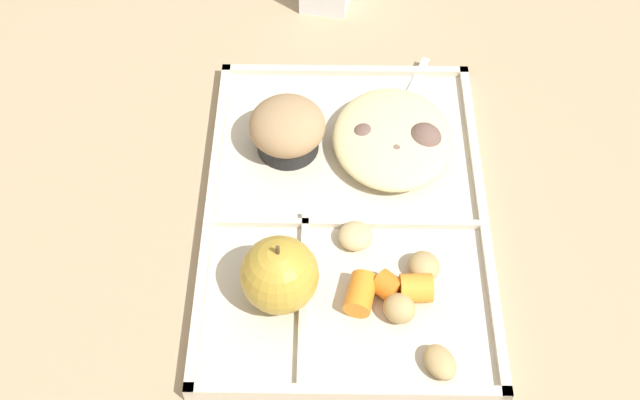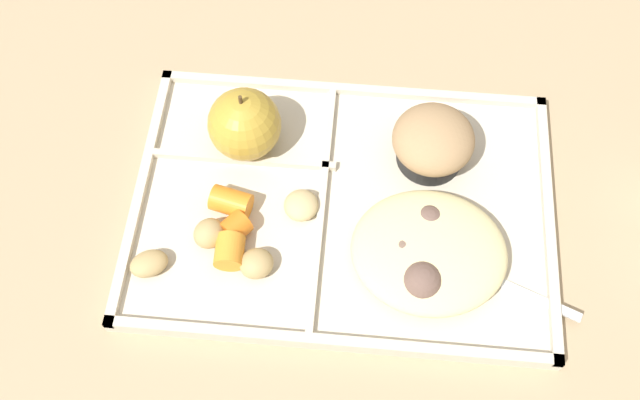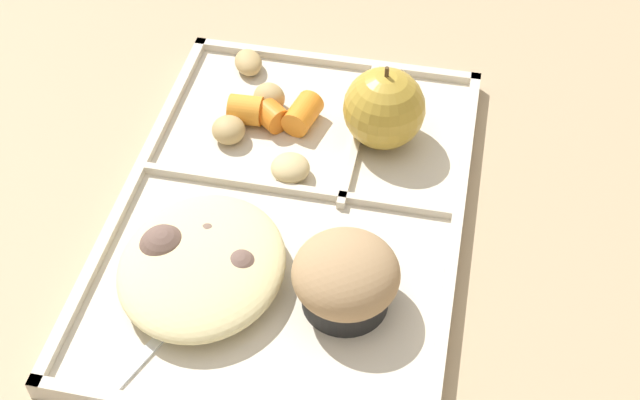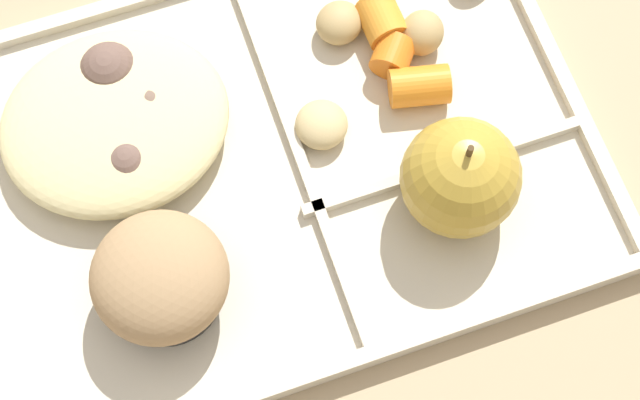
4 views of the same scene
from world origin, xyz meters
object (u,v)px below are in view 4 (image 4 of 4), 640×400
at_px(bran_muffin, 161,280).
at_px(plastic_fork, 21,139).
at_px(lunch_tray, 269,164).
at_px(green_apple, 460,178).

height_order(bran_muffin, plastic_fork, bran_muffin).
bearing_deg(bran_muffin, plastic_fork, -64.50).
distance_m(lunch_tray, plastic_fork, 0.15).
xyz_separation_m(bran_muffin, plastic_fork, (0.06, -0.12, -0.03)).
height_order(lunch_tray, plastic_fork, lunch_tray).
bearing_deg(green_apple, lunch_tray, -31.47).
bearing_deg(plastic_fork, green_apple, 152.63).
relative_size(green_apple, plastic_fork, 0.57).
bearing_deg(bran_muffin, lunch_tray, -143.79).
distance_m(lunch_tray, green_apple, 0.12).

